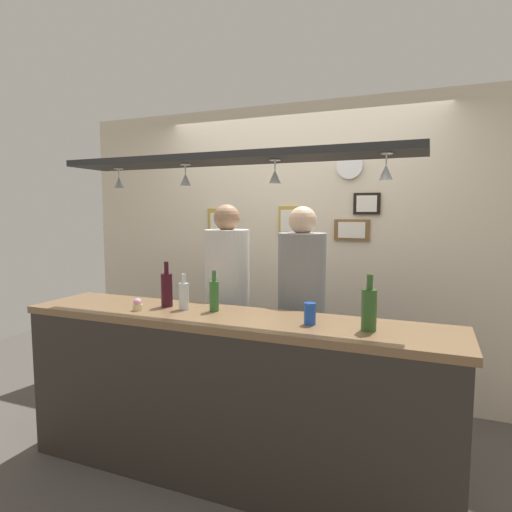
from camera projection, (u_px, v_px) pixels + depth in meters
The scene contains 21 objects.
ground_plane at pixel (251, 446), 3.03m from camera, with size 8.00×8.00×0.00m, color #4C4742.
back_wall at pixel (298, 250), 3.91m from camera, with size 4.40×0.06×2.60m, color beige.
bar_counter at pixel (217, 377), 2.49m from camera, with size 2.70×0.55×1.02m.
overhead_glass_rack at pixel (231, 159), 2.55m from camera, with size 2.20×0.36×0.04m, color black.
hanging_wineglass_far_left at pixel (119, 182), 2.93m from camera, with size 0.07×0.07×0.13m.
hanging_wineglass_left at pixel (186, 179), 2.67m from camera, with size 0.07×0.07×0.13m.
hanging_wineglass_center_left at pixel (275, 176), 2.44m from camera, with size 0.07×0.07×0.13m.
hanging_wineglass_center at pixel (386, 171), 2.16m from camera, with size 0.07×0.07×0.13m.
person_left_white_patterned_shirt at pixel (227, 293), 3.30m from camera, with size 0.34×0.34×1.70m.
person_right_grey_shirt at pixel (302, 300), 3.08m from camera, with size 0.34×0.34×1.68m.
bottle_soda_clear at pixel (184, 295), 2.76m from camera, with size 0.06×0.06×0.23m.
bottle_wine_dark_red at pixel (167, 289), 2.85m from camera, with size 0.08×0.08×0.30m.
bottle_beer_green_import at pixel (214, 295), 2.71m from camera, with size 0.06×0.06×0.26m.
bottle_champagne_green at pixel (369, 309), 2.26m from camera, with size 0.08×0.08×0.30m.
drink_can at pixel (310, 314), 2.39m from camera, with size 0.07×0.07×0.12m, color #1E4CB2.
cupcake at pixel (138, 305), 2.74m from camera, with size 0.06×0.06×0.08m.
picture_frame_crest at pixel (288, 221), 3.87m from camera, with size 0.18×0.02×0.26m.
picture_frame_caricature at pixel (220, 226), 4.14m from camera, with size 0.26×0.02×0.34m.
picture_frame_lower_pair at pixel (352, 230), 3.67m from camera, with size 0.30×0.02×0.18m.
picture_frame_upper_small at pixel (367, 204), 3.60m from camera, with size 0.22×0.02×0.18m.
wall_clock at pixel (350, 166), 3.62m from camera, with size 0.22×0.22×0.03m, color white.
Camera 1 is at (1.12, -2.65, 1.64)m, focal length 30.18 mm.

